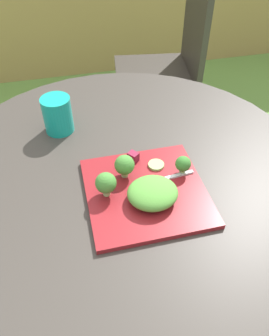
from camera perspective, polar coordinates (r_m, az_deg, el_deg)
The scene contains 12 objects.
ground_plane at distance 1.51m, azimuth -1.15°, elevation -19.94°, with size 12.00×12.00×0.00m, color #669342.
patio_table at distance 1.08m, azimuth -1.53°, elevation -7.73°, with size 1.07×1.07×0.72m.
patio_chair at distance 1.94m, azimuth 6.41°, elevation 18.10°, with size 0.50×0.50×0.90m.
salad_plate at distance 0.85m, azimuth 1.93°, elevation -4.02°, with size 0.30×0.30×0.01m, color maroon.
drinking_glass at distance 1.05m, azimuth -12.86°, elevation 8.52°, with size 0.09×0.09×0.11m.
fork at distance 0.87m, azimuth 4.43°, elevation -2.01°, with size 0.15×0.03×0.00m.
lettuce_mound at distance 0.80m, azimuth 3.09°, elevation -4.23°, with size 0.12×0.11×0.05m, color #519338.
broccoli_floret_0 at distance 0.85m, azimuth -1.71°, elevation 0.48°, with size 0.05×0.05×0.06m.
broccoli_floret_1 at distance 0.87m, azimuth 8.24°, elevation 0.66°, with size 0.04×0.04×0.05m.
broccoli_floret_2 at distance 0.81m, azimuth -4.88°, elevation -2.59°, with size 0.05×0.05×0.07m.
cucumber_slice_0 at distance 0.90m, azimuth 3.69°, elevation 0.53°, with size 0.04×0.04×0.01m, color #8EB766.
beet_chunk_0 at distance 0.91m, azimuth -0.22°, elevation 1.92°, with size 0.03×0.02×0.03m, color maroon.
Camera 1 is at (-0.13, -0.67, 1.35)m, focal length 35.94 mm.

